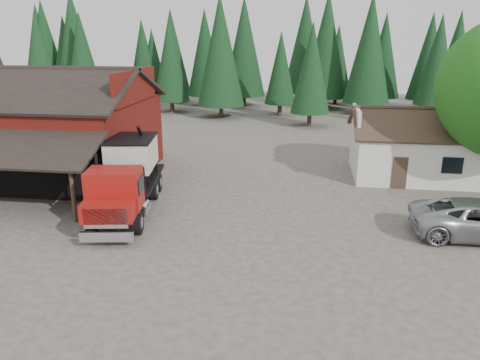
# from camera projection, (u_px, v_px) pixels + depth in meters

# --- Properties ---
(ground) EXTENTS (120.00, 120.00, 0.00)m
(ground) POSITION_uv_depth(u_px,v_px,m) (171.00, 246.00, 20.93)
(ground) COLOR #4B423B
(ground) RESTS_ON ground
(red_barn) EXTENTS (12.80, 13.63, 7.18)m
(red_barn) POSITION_uv_depth(u_px,v_px,m) (51.00, 135.00, 31.00)
(red_barn) COLOR maroon
(red_barn) RESTS_ON ground
(farmhouse) EXTENTS (8.60, 6.42, 4.65)m
(farmhouse) POSITION_uv_depth(u_px,v_px,m) (416.00, 152.00, 30.93)
(farmhouse) COLOR silver
(farmhouse) RESTS_ON ground
(conifer_backdrop) EXTENTS (76.00, 16.00, 16.00)m
(conifer_backdrop) POSITION_uv_depth(u_px,v_px,m) (263.00, 108.00, 60.62)
(conifer_backdrop) COLOR black
(conifer_backdrop) RESTS_ON ground
(near_pine_a) EXTENTS (4.40, 4.40, 11.40)m
(near_pine_a) POSITION_uv_depth(u_px,v_px,m) (40.00, 62.00, 48.51)
(near_pine_a) COLOR #382619
(near_pine_a) RESTS_ON ground
(near_pine_b) EXTENTS (3.96, 3.96, 10.40)m
(near_pine_b) POSITION_uv_depth(u_px,v_px,m) (312.00, 68.00, 46.71)
(near_pine_b) COLOR #382619
(near_pine_b) RESTS_ON ground
(near_pine_d) EXTENTS (5.28, 5.28, 13.40)m
(near_pine_d) POSITION_uv_depth(u_px,v_px,m) (220.00, 51.00, 51.41)
(near_pine_d) COLOR #382619
(near_pine_d) RESTS_ON ground
(feed_truck) EXTENTS (3.98, 9.66, 4.23)m
(feed_truck) POSITION_uv_depth(u_px,v_px,m) (127.00, 175.00, 24.63)
(feed_truck) COLOR black
(feed_truck) RESTS_ON ground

